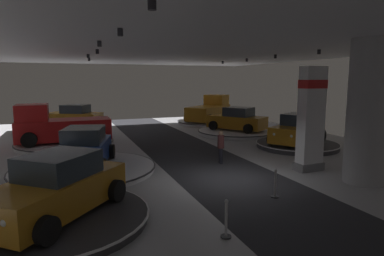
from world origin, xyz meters
name	(u,v)px	position (x,y,z in m)	size (l,w,h in m)	color
ground	(232,180)	(0.00, 0.00, -0.02)	(24.00, 44.00, 0.06)	#B2B2B7
ceiling_with_spotlights	(235,38)	(0.00, 0.00, 5.55)	(24.00, 44.00, 0.39)	silver
column_right	(368,112)	(4.59, -2.17, 2.75)	(1.50, 1.50, 5.50)	#ADADB2
brand_sign_pylon	(311,118)	(3.81, -0.01, 2.34)	(1.30, 0.72, 4.55)	slate
display_platform_near_left	(58,219)	(-6.47, -1.96, 0.15)	(5.04, 5.04, 0.26)	#333338
display_car_near_left	(57,188)	(-6.45, -1.93, 1.03)	(4.10, 4.36, 1.71)	#B77519
display_platform_deep_left	(75,128)	(-5.57, 16.32, 0.17)	(4.93, 4.93, 0.31)	#B7B7BC
display_car_deep_left	(74,116)	(-5.55, 16.31, 1.07)	(4.54, 3.69, 1.71)	#B77519
display_platform_mid_left	(85,169)	(-5.50, 3.20, 0.14)	(6.11, 6.11, 0.24)	silver
display_car_mid_left	(84,149)	(-5.49, 3.23, 1.00)	(3.03, 4.52, 1.71)	navy
display_platform_mid_right	(297,145)	(6.53, 4.19, 0.16)	(4.78, 4.78, 0.29)	#333338
display_car_mid_right	(298,130)	(6.55, 4.21, 1.06)	(4.54, 3.67, 1.71)	#B77519
display_platform_far_right	(236,132)	(5.63, 9.97, 0.15)	(5.78, 5.78, 0.27)	silver
display_car_far_right	(237,120)	(5.65, 9.94, 1.04)	(3.80, 4.50, 1.71)	#B77519
display_platform_deep_right	(208,122)	(5.97, 15.91, 0.15)	(5.68, 5.68, 0.27)	silver
pickup_truck_deep_right	(210,110)	(6.22, 16.12, 1.21)	(5.40, 5.04, 2.30)	#B77519
display_platform_far_left	(65,144)	(-6.27, 9.60, 0.15)	(5.68, 5.68, 0.27)	silver
pickup_truck_far_left	(59,127)	(-6.59, 9.60, 1.21)	(5.31, 2.65, 2.30)	red
visitor_walking_near	(221,145)	(0.68, 2.45, 0.91)	(0.32, 0.32, 1.59)	black
stanchion_a	(275,187)	(0.39, -2.36, 0.37)	(0.28, 0.28, 1.01)	#333338
stanchion_b	(226,223)	(-2.47, -4.35, 0.37)	(0.28, 0.28, 1.01)	#333338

